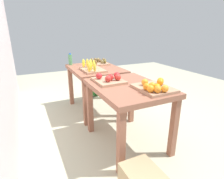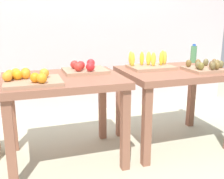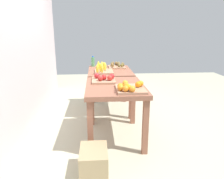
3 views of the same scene
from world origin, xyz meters
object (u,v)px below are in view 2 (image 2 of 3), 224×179
at_px(display_table_left, 63,90).
at_px(water_bottle, 194,54).
at_px(apple_bin, 84,69).
at_px(kiwi_bin, 206,67).
at_px(display_table_right, 174,81).
at_px(banana_crate, 150,64).
at_px(orange_bin, 29,79).

distance_m(display_table_left, water_bottle, 1.60).
relative_size(apple_bin, water_bottle, 1.88).
relative_size(display_table_left, kiwi_bin, 2.84).
distance_m(display_table_left, display_table_right, 1.12).
distance_m(display_table_left, apple_bin, 0.31).
bearing_deg(banana_crate, apple_bin, 179.18).
bearing_deg(water_bottle, display_table_right, -143.25).
distance_m(kiwi_bin, water_bottle, 0.51).
height_order(banana_crate, kiwi_bin, banana_crate).
bearing_deg(apple_bin, display_table_left, -147.60).
bearing_deg(display_table_left, kiwi_bin, -6.54).
relative_size(orange_bin, kiwi_bin, 1.25).
distance_m(display_table_right, apple_bin, 0.92).
bearing_deg(display_table_left, orange_bin, -150.52).
height_order(apple_bin, water_bottle, water_bottle).
height_order(kiwi_bin, water_bottle, water_bottle).
xyz_separation_m(orange_bin, water_bottle, (1.83, 0.48, 0.06)).
bearing_deg(kiwi_bin, display_table_right, 147.78).
height_order(display_table_right, banana_crate, banana_crate).
distance_m(display_table_right, kiwi_bin, 0.33).
distance_m(display_table_left, orange_bin, 0.36).
height_order(display_table_right, orange_bin, orange_bin).
height_order(apple_bin, kiwi_bin, apple_bin).
distance_m(apple_bin, banana_crate, 0.69).
relative_size(display_table_left, display_table_right, 1.00).
distance_m(banana_crate, water_bottle, 0.66).
xyz_separation_m(apple_bin, kiwi_bin, (1.14, -0.30, -0.00)).
bearing_deg(orange_bin, kiwi_bin, 0.10).
bearing_deg(banana_crate, kiwi_bin, -32.63).
relative_size(orange_bin, water_bottle, 2.16).
bearing_deg(kiwi_bin, water_bottle, 69.36).
height_order(display_table_left, apple_bin, apple_bin).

